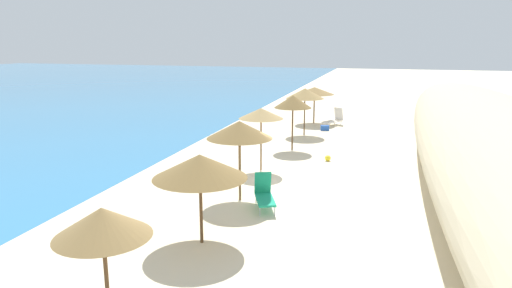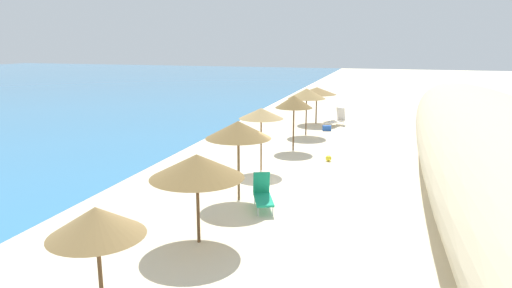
% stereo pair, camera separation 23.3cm
% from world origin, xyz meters
% --- Properties ---
extents(ground_plane, '(160.00, 160.00, 0.00)m').
position_xyz_m(ground_plane, '(0.00, 0.00, 0.00)').
color(ground_plane, beige).
extents(beach_umbrella_1, '(1.92, 1.92, 2.49)m').
position_xyz_m(beach_umbrella_1, '(-9.20, 1.73, 2.19)').
color(beach_umbrella_1, brown).
rests_on(beach_umbrella_1, ground_plane).
extents(beach_umbrella_2, '(2.64, 2.64, 2.59)m').
position_xyz_m(beach_umbrella_2, '(-5.07, 1.40, 2.25)').
color(beach_umbrella_2, brown).
rests_on(beach_umbrella_2, ground_plane).
extents(beach_umbrella_3, '(2.33, 2.33, 2.89)m').
position_xyz_m(beach_umbrella_3, '(-1.31, 1.46, 2.57)').
color(beach_umbrella_3, brown).
rests_on(beach_umbrella_3, ground_plane).
extents(beach_umbrella_4, '(1.94, 1.94, 2.77)m').
position_xyz_m(beach_umbrella_4, '(2.73, 1.77, 2.53)').
color(beach_umbrella_4, brown).
rests_on(beach_umbrella_4, ground_plane).
extents(beach_umbrella_5, '(1.94, 1.94, 2.87)m').
position_xyz_m(beach_umbrella_5, '(6.94, 1.21, 2.54)').
color(beach_umbrella_5, brown).
rests_on(beach_umbrella_5, ground_plane).
extents(beach_umbrella_6, '(2.28, 2.28, 2.83)m').
position_xyz_m(beach_umbrella_6, '(10.99, 1.29, 2.52)').
color(beach_umbrella_6, brown).
rests_on(beach_umbrella_6, ground_plane).
extents(beach_umbrella_7, '(2.67, 2.67, 2.50)m').
position_xyz_m(beach_umbrella_7, '(15.22, 1.37, 2.25)').
color(beach_umbrella_7, brown).
rests_on(beach_umbrella_7, ground_plane).
extents(lounge_chair_0, '(1.56, 1.08, 1.18)m').
position_xyz_m(lounge_chair_0, '(-1.87, 0.40, 0.50)').
color(lounge_chair_0, '#199972').
rests_on(lounge_chair_0, ground_plane).
extents(lounge_chair_1, '(1.75, 1.35, 1.18)m').
position_xyz_m(lounge_chair_1, '(14.80, -0.08, 0.43)').
color(lounge_chair_1, white).
rests_on(lounge_chair_1, ground_plane).
extents(beach_ball, '(0.28, 0.28, 0.28)m').
position_xyz_m(beach_ball, '(5.09, -0.89, 0.14)').
color(beach_ball, yellow).
rests_on(beach_ball, ground_plane).
extents(cooler_box, '(0.45, 0.59, 0.32)m').
position_xyz_m(cooler_box, '(12.77, 0.27, 0.16)').
color(cooler_box, blue).
rests_on(cooler_box, ground_plane).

